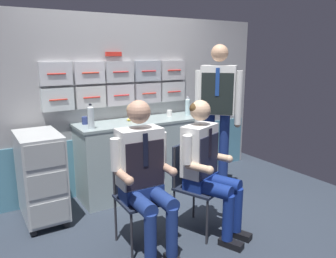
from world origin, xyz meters
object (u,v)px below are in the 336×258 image
Objects in this scene: crew_member_standing at (218,105)px; snack_banana at (132,119)px; service_trolley at (41,175)px; sparkling_bottle_green at (188,106)px; coffee_cup_white at (85,120)px; folding_chair_left at (137,186)px; folding_chair_right at (192,177)px; crew_member_left at (144,170)px; crew_member_right at (207,162)px.

crew_member_standing is 1.05m from snack_banana.
sparkling_bottle_green reaches higher than service_trolley.
coffee_cup_white is (-1.32, 0.14, -0.07)m from sparkling_bottle_green.
folding_chair_left is at bearing -159.36° from crew_member_standing.
crew_member_left is at bearing -171.57° from folding_chair_right.
crew_member_right is at bearing -39.63° from service_trolley.
crew_member_standing is (1.34, 0.51, 0.57)m from folding_chair_left.
coffee_cup_white is (-0.10, 1.27, 0.22)m from crew_member_left.
crew_member_right is (0.06, -0.15, 0.18)m from folding_chair_right.
sparkling_bottle_green is at bearing 57.37° from folding_chair_right.
crew_member_standing reaches higher than crew_member_right.
service_trolley is 0.70× the size of crew_member_left.
crew_member_standing reaches higher than coffee_cup_white.
coffee_cup_white reaches higher than folding_chair_right.
crew_member_standing is at bearing -75.73° from sparkling_bottle_green.
crew_member_left is 1.54× the size of folding_chair_right.
crew_member_left is 7.67× the size of snack_banana.
crew_member_right is at bearing -61.62° from coffee_cup_white.
crew_member_left is at bearing 174.12° from crew_member_right.
crew_member_right is at bearing -5.88° from crew_member_left.
folding_chair_left is 0.56m from folding_chair_right.
sparkling_bottle_green is (0.67, 1.04, 0.49)m from folding_chair_right.
sparkling_bottle_green reaches higher than folding_chair_left.
coffee_cup_white is (-0.72, 1.33, 0.24)m from crew_member_right.
folding_chair_left is 1.54m from crew_member_standing.
coffee_cup_white is at bearing 170.96° from snack_banana.
folding_chair_right is 9.91× the size of coffee_cup_white.
crew_member_standing is at bearing 45.18° from crew_member_right.
service_trolley is at bearing 170.52° from crew_member_standing.
folding_chair_left is 0.48× the size of crew_member_standing.
coffee_cup_white is (0.56, 0.27, 0.46)m from service_trolley.
crew_member_right is (0.62, -0.06, -0.02)m from crew_member_left.
crew_member_standing is at bearing -9.48° from service_trolley.
service_trolley is 3.81× the size of sparkling_bottle_green.
crew_member_left is (-0.00, -0.16, 0.21)m from folding_chair_left.
sparkling_bottle_green is 1.42× the size of snack_banana.
crew_member_left is 1.03× the size of crew_member_right.
snack_banana is at bearing 66.36° from folding_chair_left.
crew_member_right is 7.46× the size of snack_banana.
snack_banana is at bearing 95.78° from folding_chair_right.
service_trolley is 1.08× the size of folding_chair_left.
folding_chair_left is 4.97× the size of snack_banana.
crew_member_standing is 0.48m from sparkling_bottle_green.
service_trolley reaches higher than folding_chair_left.
snack_banana is at bearing 97.89° from crew_member_right.
crew_member_standing is 1.57m from coffee_cup_white.
coffee_cup_white is (-0.66, 1.18, 0.42)m from folding_chair_right.
coffee_cup_white is at bearing 94.30° from crew_member_left.
coffee_cup_white is at bearing 118.38° from crew_member_right.
crew_member_left is 1.69m from sparkling_bottle_green.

